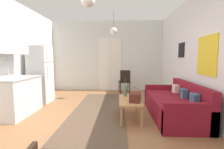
{
  "coord_description": "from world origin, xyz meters",
  "views": [
    {
      "loc": [
        0.5,
        -3.2,
        1.35
      ],
      "look_at": [
        0.32,
        0.91,
        0.93
      ],
      "focal_mm": 25.44,
      "sensor_mm": 36.0,
      "label": 1
    }
  ],
  "objects_px": {
    "handbag": "(135,97)",
    "refrigerator": "(41,74)",
    "coffee_table": "(130,102)",
    "bamboo_vase": "(125,91)",
    "pendant_lamp_far": "(114,31)",
    "couch": "(176,105)",
    "accent_chair": "(125,80)",
    "pendant_lamp_near": "(88,0)"
  },
  "relations": [
    {
      "from": "couch",
      "to": "handbag",
      "type": "relative_size",
      "value": 5.41
    },
    {
      "from": "coffee_table",
      "to": "handbag",
      "type": "distance_m",
      "value": 0.25
    },
    {
      "from": "couch",
      "to": "bamboo_vase",
      "type": "xyz_separation_m",
      "value": [
        -1.16,
        0.16,
        0.29
      ]
    },
    {
      "from": "handbag",
      "to": "pendant_lamp_far",
      "type": "relative_size",
      "value": 0.48
    },
    {
      "from": "couch",
      "to": "refrigerator",
      "type": "xyz_separation_m",
      "value": [
        -3.72,
        1.12,
        0.59
      ]
    },
    {
      "from": "couch",
      "to": "refrigerator",
      "type": "relative_size",
      "value": 1.13
    },
    {
      "from": "pendant_lamp_near",
      "to": "accent_chair",
      "type": "bearing_deg",
      "value": 78.03
    },
    {
      "from": "handbag",
      "to": "pendant_lamp_far",
      "type": "distance_m",
      "value": 2.71
    },
    {
      "from": "coffee_table",
      "to": "pendant_lamp_far",
      "type": "distance_m",
      "value": 2.67
    },
    {
      "from": "handbag",
      "to": "refrigerator",
      "type": "relative_size",
      "value": 0.21
    },
    {
      "from": "pendant_lamp_near",
      "to": "bamboo_vase",
      "type": "bearing_deg",
      "value": 60.25
    },
    {
      "from": "coffee_table",
      "to": "refrigerator",
      "type": "height_order",
      "value": "refrigerator"
    },
    {
      "from": "refrigerator",
      "to": "couch",
      "type": "bearing_deg",
      "value": -16.72
    },
    {
      "from": "pendant_lamp_near",
      "to": "pendant_lamp_far",
      "type": "distance_m",
      "value": 2.73
    },
    {
      "from": "pendant_lamp_far",
      "to": "bamboo_vase",
      "type": "bearing_deg",
      "value": -77.82
    },
    {
      "from": "refrigerator",
      "to": "accent_chair",
      "type": "distance_m",
      "value": 2.94
    },
    {
      "from": "coffee_table",
      "to": "couch",
      "type": "bearing_deg",
      "value": 6.83
    },
    {
      "from": "couch",
      "to": "handbag",
      "type": "height_order",
      "value": "couch"
    },
    {
      "from": "refrigerator",
      "to": "pendant_lamp_near",
      "type": "xyz_separation_m",
      "value": [
        1.9,
        -2.1,
        1.43
      ]
    },
    {
      "from": "accent_chair",
      "to": "pendant_lamp_far",
      "type": "height_order",
      "value": "pendant_lamp_far"
    },
    {
      "from": "couch",
      "to": "pendant_lamp_near",
      "type": "distance_m",
      "value": 2.88
    },
    {
      "from": "handbag",
      "to": "pendant_lamp_near",
      "type": "distance_m",
      "value": 2.07
    },
    {
      "from": "handbag",
      "to": "pendant_lamp_near",
      "type": "relative_size",
      "value": 0.5
    },
    {
      "from": "couch",
      "to": "accent_chair",
      "type": "distance_m",
      "value": 2.65
    },
    {
      "from": "refrigerator",
      "to": "coffee_table",
      "type": "bearing_deg",
      "value": -25.11
    },
    {
      "from": "accent_chair",
      "to": "pendant_lamp_near",
      "type": "relative_size",
      "value": 1.26
    },
    {
      "from": "pendant_lamp_near",
      "to": "pendant_lamp_far",
      "type": "xyz_separation_m",
      "value": [
        0.32,
        2.71,
        -0.03
      ]
    },
    {
      "from": "refrigerator",
      "to": "pendant_lamp_far",
      "type": "bearing_deg",
      "value": 15.39
    },
    {
      "from": "handbag",
      "to": "refrigerator",
      "type": "distance_m",
      "value": 3.11
    },
    {
      "from": "handbag",
      "to": "accent_chair",
      "type": "distance_m",
      "value": 2.71
    },
    {
      "from": "couch",
      "to": "refrigerator",
      "type": "distance_m",
      "value": 3.92
    },
    {
      "from": "refrigerator",
      "to": "accent_chair",
      "type": "relative_size",
      "value": 1.9
    },
    {
      "from": "pendant_lamp_near",
      "to": "pendant_lamp_far",
      "type": "relative_size",
      "value": 0.96
    },
    {
      "from": "handbag",
      "to": "refrigerator",
      "type": "xyz_separation_m",
      "value": [
        -2.75,
        1.41,
        0.33
      ]
    },
    {
      "from": "coffee_table",
      "to": "bamboo_vase",
      "type": "bearing_deg",
      "value": 108.37
    },
    {
      "from": "handbag",
      "to": "accent_chair",
      "type": "height_order",
      "value": "accent_chair"
    },
    {
      "from": "accent_chair",
      "to": "pendant_lamp_near",
      "type": "xyz_separation_m",
      "value": [
        -0.72,
        -3.39,
        1.78
      ]
    },
    {
      "from": "refrigerator",
      "to": "accent_chair",
      "type": "xyz_separation_m",
      "value": [
        2.62,
        1.29,
        -0.35
      ]
    },
    {
      "from": "handbag",
      "to": "accent_chair",
      "type": "xyz_separation_m",
      "value": [
        -0.13,
        2.7,
        -0.02
      ]
    },
    {
      "from": "couch",
      "to": "bamboo_vase",
      "type": "height_order",
      "value": "bamboo_vase"
    },
    {
      "from": "bamboo_vase",
      "to": "couch",
      "type": "bearing_deg",
      "value": -7.97
    },
    {
      "from": "handbag",
      "to": "coffee_table",
      "type": "bearing_deg",
      "value": 119.28
    }
  ]
}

